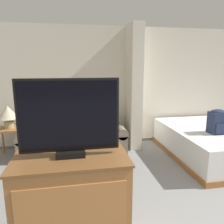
{
  "coord_description": "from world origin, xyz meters",
  "views": [
    {
      "loc": [
        -1.16,
        -1.06,
        1.76
      ],
      "look_at": [
        -0.55,
        2.25,
        1.05
      ],
      "focal_mm": 35.0,
      "sensor_mm": 36.0,
      "label": 1
    }
  ],
  "objects_px": {
    "coffee_table": "(81,154)",
    "tv_dresser": "(73,208)",
    "tv": "(69,118)",
    "couch": "(74,137)",
    "bed": "(217,141)",
    "backpack": "(218,121)",
    "table_lamp": "(8,113)"
  },
  "relations": [
    {
      "from": "coffee_table",
      "to": "tv_dresser",
      "type": "distance_m",
      "value": 1.66
    },
    {
      "from": "tv",
      "to": "tv_dresser",
      "type": "bearing_deg",
      "value": -90.0
    },
    {
      "from": "coffee_table",
      "to": "tv",
      "type": "height_order",
      "value": "tv"
    },
    {
      "from": "couch",
      "to": "bed",
      "type": "bearing_deg",
      "value": -14.09
    },
    {
      "from": "tv",
      "to": "backpack",
      "type": "distance_m",
      "value": 3.11
    },
    {
      "from": "coffee_table",
      "to": "table_lamp",
      "type": "relative_size",
      "value": 1.33
    },
    {
      "from": "bed",
      "to": "coffee_table",
      "type": "bearing_deg",
      "value": -174.39
    },
    {
      "from": "tv_dresser",
      "to": "coffee_table",
      "type": "bearing_deg",
      "value": 85.53
    },
    {
      "from": "table_lamp",
      "to": "coffee_table",
      "type": "bearing_deg",
      "value": -35.38
    },
    {
      "from": "tv_dresser",
      "to": "bed",
      "type": "distance_m",
      "value": 3.43
    },
    {
      "from": "tv_dresser",
      "to": "backpack",
      "type": "relative_size",
      "value": 2.29
    },
    {
      "from": "tv_dresser",
      "to": "tv",
      "type": "height_order",
      "value": "tv"
    },
    {
      "from": "couch",
      "to": "coffee_table",
      "type": "relative_size",
      "value": 3.63
    },
    {
      "from": "backpack",
      "to": "bed",
      "type": "bearing_deg",
      "value": 49.33
    },
    {
      "from": "coffee_table",
      "to": "backpack",
      "type": "bearing_deg",
      "value": -0.41
    },
    {
      "from": "coffee_table",
      "to": "backpack",
      "type": "relative_size",
      "value": 1.32
    },
    {
      "from": "coffee_table",
      "to": "tv",
      "type": "distance_m",
      "value": 1.93
    },
    {
      "from": "couch",
      "to": "tv",
      "type": "height_order",
      "value": "tv"
    },
    {
      "from": "table_lamp",
      "to": "couch",
      "type": "bearing_deg",
      "value": 1.54
    },
    {
      "from": "table_lamp",
      "to": "tv_dresser",
      "type": "height_order",
      "value": "table_lamp"
    },
    {
      "from": "coffee_table",
      "to": "tv_dresser",
      "type": "relative_size",
      "value": 0.57
    },
    {
      "from": "couch",
      "to": "bed",
      "type": "relative_size",
      "value": 0.98
    },
    {
      "from": "couch",
      "to": "tv_dresser",
      "type": "height_order",
      "value": "tv_dresser"
    },
    {
      "from": "table_lamp",
      "to": "tv",
      "type": "height_order",
      "value": "tv"
    },
    {
      "from": "couch",
      "to": "tv_dresser",
      "type": "relative_size",
      "value": 2.09
    },
    {
      "from": "couch",
      "to": "bed",
      "type": "height_order",
      "value": "couch"
    },
    {
      "from": "table_lamp",
      "to": "bed",
      "type": "height_order",
      "value": "table_lamp"
    },
    {
      "from": "tv",
      "to": "bed",
      "type": "xyz_separation_m",
      "value": [
        2.83,
        1.91,
        -1.05
      ]
    },
    {
      "from": "table_lamp",
      "to": "backpack",
      "type": "xyz_separation_m",
      "value": [
        3.78,
        -0.95,
        -0.08
      ]
    },
    {
      "from": "table_lamp",
      "to": "backpack",
      "type": "bearing_deg",
      "value": -14.16
    },
    {
      "from": "couch",
      "to": "bed",
      "type": "distance_m",
      "value": 2.89
    },
    {
      "from": "table_lamp",
      "to": "tv",
      "type": "distance_m",
      "value": 2.88
    }
  ]
}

